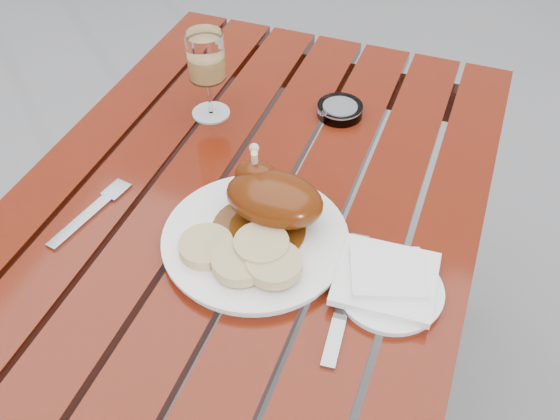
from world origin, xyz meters
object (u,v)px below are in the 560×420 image
(table, at_px, (250,328))
(dinner_plate, at_px, (255,240))
(side_plate, at_px, (390,291))
(wine_glass, at_px, (208,76))
(ashtray, at_px, (340,110))

(table, distance_m, dinner_plate, 0.40)
(dinner_plate, distance_m, side_plate, 0.23)
(dinner_plate, bearing_deg, table, 125.70)
(dinner_plate, xyz_separation_m, wine_glass, (-0.22, 0.30, 0.08))
(dinner_plate, height_order, wine_glass, wine_glass)
(table, relative_size, ashtray, 12.99)
(wine_glass, xyz_separation_m, side_plate, (0.45, -0.32, -0.08))
(dinner_plate, bearing_deg, side_plate, -5.50)
(side_plate, bearing_deg, table, 160.14)
(dinner_plate, bearing_deg, wine_glass, 126.16)
(ashtray, bearing_deg, dinner_plate, -93.86)
(table, xyz_separation_m, dinner_plate, (0.06, -0.08, 0.38))
(wine_glass, distance_m, ashtray, 0.27)
(ashtray, bearing_deg, wine_glass, -160.17)
(table, height_order, ashtray, ashtray)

